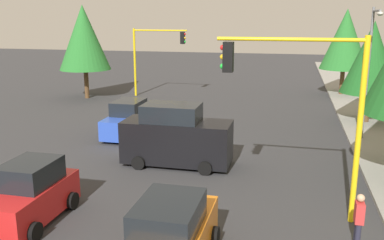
# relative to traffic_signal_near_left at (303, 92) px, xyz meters

# --- Properties ---
(ground_plane) EXTENTS (120.00, 120.00, 0.00)m
(ground_plane) POSITION_rel_traffic_signal_near_left_xyz_m (-6.00, -5.74, -4.21)
(ground_plane) COLOR #353538
(sidewalk_kerb) EXTENTS (80.00, 4.00, 0.15)m
(sidewalk_kerb) POSITION_rel_traffic_signal_near_left_xyz_m (-11.00, 4.76, -4.14)
(sidewalk_kerb) COLOR gray
(sidewalk_kerb) RESTS_ON ground
(traffic_signal_near_left) EXTENTS (0.36, 4.59, 5.98)m
(traffic_signal_near_left) POSITION_rel_traffic_signal_near_left_xyz_m (0.00, 0.00, 0.00)
(traffic_signal_near_left) COLOR yellow
(traffic_signal_near_left) RESTS_ON ground
(traffic_signal_far_right) EXTENTS (0.36, 4.59, 5.60)m
(traffic_signal_far_right) POSITION_rel_traffic_signal_near_left_xyz_m (-20.00, -11.43, -0.25)
(traffic_signal_far_right) COLOR yellow
(traffic_signal_far_right) RESTS_ON ground
(street_lamp_curbside) EXTENTS (2.15, 0.28, 7.00)m
(street_lamp_curbside) POSITION_rel_traffic_signal_near_left_xyz_m (-9.61, 3.46, 0.13)
(street_lamp_curbside) COLOR slate
(street_lamp_curbside) RESTS_ON ground
(tree_roadside_far) EXTENTS (3.94, 3.94, 7.19)m
(tree_roadside_far) POSITION_rel_traffic_signal_near_left_xyz_m (-24.00, 3.76, 0.50)
(tree_roadside_far) COLOR brown
(tree_roadside_far) RESTS_ON ground
(tree_opposite_side) EXTENTS (4.09, 4.09, 7.48)m
(tree_opposite_side) POSITION_rel_traffic_signal_near_left_xyz_m (-18.00, -16.74, 0.69)
(tree_opposite_side) COLOR brown
(tree_opposite_side) RESTS_ON ground
(tree_roadside_mid) EXTENTS (3.47, 3.47, 6.30)m
(tree_roadside_mid) POSITION_rel_traffic_signal_near_left_xyz_m (-14.00, 4.26, -0.10)
(tree_roadside_mid) COLOR brown
(tree_roadside_mid) RESTS_ON ground
(delivery_van_black) EXTENTS (2.22, 4.80, 2.77)m
(delivery_van_black) POSITION_rel_traffic_signal_near_left_xyz_m (-4.00, -5.25, -2.93)
(delivery_van_black) COLOR black
(delivery_van_black) RESTS_ON ground
(car_orange) EXTENTS (4.20, 2.07, 1.98)m
(car_orange) POSITION_rel_traffic_signal_near_left_xyz_m (3.90, -3.22, -3.32)
(car_orange) COLOR orange
(car_orange) RESTS_ON ground
(car_red) EXTENTS (3.64, 1.98, 1.98)m
(car_red) POSITION_rel_traffic_signal_near_left_xyz_m (2.34, -8.43, -3.32)
(car_red) COLOR red
(car_red) RESTS_ON ground
(car_blue) EXTENTS (3.98, 2.02, 1.98)m
(car_blue) POSITION_rel_traffic_signal_near_left_xyz_m (-8.06, -9.17, -3.32)
(car_blue) COLOR blue
(car_blue) RESTS_ON ground
(pedestrian_crossing) EXTENTS (0.40, 0.24, 1.70)m
(pedestrian_crossing) POSITION_rel_traffic_signal_near_left_xyz_m (1.79, 1.69, -3.30)
(pedestrian_crossing) COLOR #262638
(pedestrian_crossing) RESTS_ON ground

